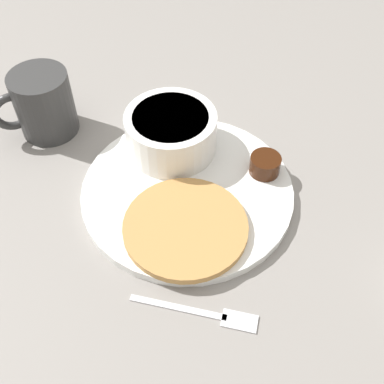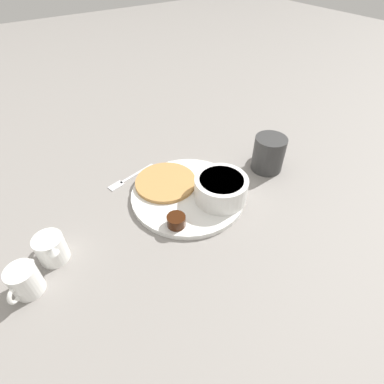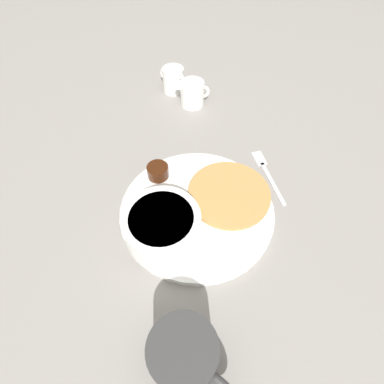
{
  "view_description": "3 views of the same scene",
  "coord_description": "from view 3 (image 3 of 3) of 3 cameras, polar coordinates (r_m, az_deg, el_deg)",
  "views": [
    {
      "loc": [
        0.35,
        0.18,
        0.47
      ],
      "look_at": [
        0.01,
        0.01,
        0.03
      ],
      "focal_mm": 45.0,
      "sensor_mm": 36.0,
      "label": 1
    },
    {
      "loc": [
        -0.43,
        0.28,
        0.48
      ],
      "look_at": [
        -0.01,
        -0.0,
        0.02
      ],
      "focal_mm": 28.0,
      "sensor_mm": 36.0,
      "label": 2
    },
    {
      "loc": [
        -0.02,
        -0.29,
        0.44
      ],
      "look_at": [
        -0.01,
        0.01,
        0.05
      ],
      "focal_mm": 28.0,
      "sensor_mm": 36.0,
      "label": 3
    }
  ],
  "objects": [
    {
      "name": "butter_ramekin",
      "position": [
        0.48,
        -8.55,
        -7.54
      ],
      "size": [
        0.05,
        0.05,
        0.04
      ],
      "color": "white",
      "rests_on": "plate"
    },
    {
      "name": "coffee_mug",
      "position": [
        0.4,
        -1.28,
        -28.96
      ],
      "size": [
        0.1,
        0.09,
        0.09
      ],
      "color": "#333333",
      "rests_on": "ground_plane"
    },
    {
      "name": "fork",
      "position": [
        0.6,
        13.87,
        4.11
      ],
      "size": [
        0.04,
        0.14,
        0.0
      ],
      "color": "silver",
      "rests_on": "ground_plane"
    },
    {
      "name": "plate",
      "position": [
        0.52,
        0.96,
        -3.49
      ],
      "size": [
        0.26,
        0.26,
        0.01
      ],
      "color": "white",
      "rests_on": "ground_plane"
    },
    {
      "name": "ground_plane",
      "position": [
        0.52,
        0.95,
        -3.86
      ],
      "size": [
        4.0,
        4.0,
        0.0
      ],
      "primitive_type": "plane",
      "color": "gray"
    },
    {
      "name": "pancake_stack",
      "position": [
        0.53,
        7.07,
        -0.34
      ],
      "size": [
        0.15,
        0.15,
        0.01
      ],
      "color": "#B78447",
      "rests_on": "plate"
    },
    {
      "name": "creamer_pitcher_near",
      "position": [
        0.72,
        -0.3,
        18.29
      ],
      "size": [
        0.08,
        0.05,
        0.06
      ],
      "color": "white",
      "rests_on": "ground_plane"
    },
    {
      "name": "creamer_pitcher_far",
      "position": [
        0.77,
        -3.61,
        20.61
      ],
      "size": [
        0.06,
        0.06,
        0.06
      ],
      "color": "white",
      "rests_on": "ground_plane"
    },
    {
      "name": "syrup_cup",
      "position": [
        0.55,
        -6.52,
        3.93
      ],
      "size": [
        0.04,
        0.04,
        0.02
      ],
      "color": "#38190A",
      "rests_on": "plate"
    },
    {
      "name": "bowl",
      "position": [
        0.46,
        -5.69,
        -6.47
      ],
      "size": [
        0.12,
        0.12,
        0.05
      ],
      "color": "white",
      "rests_on": "plate"
    }
  ]
}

